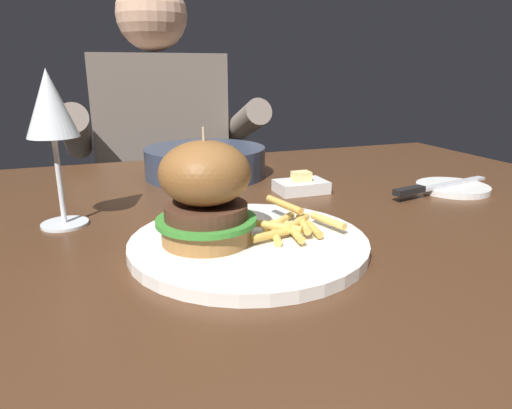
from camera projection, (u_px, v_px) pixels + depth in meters
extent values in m
cube|color=#472B19|center=(196.00, 231.00, 0.65)|extent=(1.48, 0.90, 0.04)
cylinder|color=#472B19|center=(401.00, 279.00, 1.33)|extent=(0.06, 0.06, 0.70)
cylinder|color=white|center=(249.00, 243.00, 0.53)|extent=(0.28, 0.28, 0.01)
cylinder|color=#9E6B38|center=(207.00, 232.00, 0.52)|extent=(0.10, 0.10, 0.02)
cylinder|color=#38842D|center=(206.00, 220.00, 0.51)|extent=(0.11, 0.11, 0.01)
cylinder|color=#4C2D1E|center=(206.00, 211.00, 0.51)|extent=(0.09, 0.09, 0.02)
ellipsoid|color=brown|center=(205.00, 173.00, 0.50)|extent=(0.10, 0.10, 0.07)
cylinder|color=#CCB78C|center=(204.00, 150.00, 0.49)|extent=(0.00, 0.00, 0.05)
cylinder|color=#EABC5B|center=(279.00, 222.00, 0.57)|extent=(0.06, 0.05, 0.01)
cylinder|color=gold|center=(311.00, 226.00, 0.55)|extent=(0.02, 0.06, 0.01)
cylinder|color=#E0B251|center=(298.00, 223.00, 0.56)|extent=(0.04, 0.06, 0.01)
cylinder|color=#EABC5B|center=(275.00, 233.00, 0.53)|extent=(0.03, 0.07, 0.01)
cylinder|color=#E0B251|center=(279.00, 227.00, 0.53)|extent=(0.05, 0.05, 0.01)
cylinder|color=#EABC5B|center=(328.00, 221.00, 0.56)|extent=(0.02, 0.06, 0.01)
cylinder|color=#E0B251|center=(298.00, 222.00, 0.55)|extent=(0.05, 0.04, 0.01)
cylinder|color=gold|center=(274.00, 234.00, 0.52)|extent=(0.06, 0.02, 0.01)
cylinder|color=#E0B251|center=(294.00, 232.00, 0.52)|extent=(0.02, 0.06, 0.01)
cylinder|color=gold|center=(284.00, 205.00, 0.58)|extent=(0.02, 0.07, 0.01)
cylinder|color=#E0B251|center=(303.00, 224.00, 0.54)|extent=(0.02, 0.05, 0.01)
cylinder|color=silver|center=(65.00, 224.00, 0.61)|extent=(0.06, 0.06, 0.00)
cylinder|color=silver|center=(59.00, 181.00, 0.60)|extent=(0.01, 0.01, 0.12)
cone|color=silver|center=(50.00, 103.00, 0.57)|extent=(0.06, 0.06, 0.08)
cylinder|color=white|center=(453.00, 188.00, 0.79)|extent=(0.12, 0.12, 0.01)
cube|color=silver|center=(453.00, 183.00, 0.79)|extent=(0.16, 0.05, 0.00)
cube|color=black|center=(409.00, 191.00, 0.73)|extent=(0.06, 0.03, 0.01)
cube|color=white|center=(301.00, 187.00, 0.77)|extent=(0.09, 0.06, 0.02)
cube|color=#F4E58C|center=(301.00, 176.00, 0.77)|extent=(0.03, 0.02, 0.02)
cylinder|color=#2D384C|center=(205.00, 162.00, 0.89)|extent=(0.23, 0.23, 0.06)
ellipsoid|color=#4C662D|center=(205.00, 151.00, 0.88)|extent=(0.13, 0.13, 0.02)
cube|color=#282833|center=(169.00, 299.00, 1.47)|extent=(0.30, 0.22, 0.46)
cube|color=#72665B|center=(160.00, 148.00, 1.33)|extent=(0.36, 0.20, 0.52)
sphere|color=tan|center=(152.00, 15.00, 1.22)|extent=(0.19, 0.19, 0.19)
cylinder|color=#72665B|center=(76.00, 134.00, 1.17)|extent=(0.07, 0.34, 0.18)
cylinder|color=#72665B|center=(240.00, 127.00, 1.31)|extent=(0.07, 0.34, 0.18)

